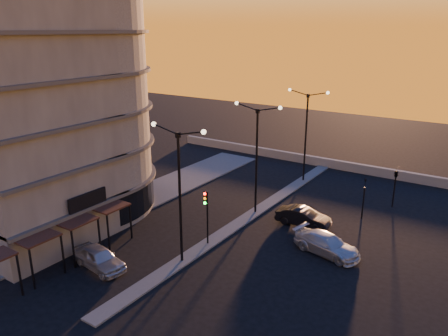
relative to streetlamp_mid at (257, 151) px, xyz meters
The scene contains 14 objects.
ground 11.46m from the streetlamp_mid, 90.00° to the right, with size 120.00×120.00×0.00m, color black.
sidewalk_west 13.30m from the streetlamp_mid, 150.26° to the right, with size 5.00×40.00×0.12m, color #525350.
median 5.53m from the streetlamp_mid, 90.00° to the left, with size 1.20×36.00×0.12m, color #525350.
parapet 16.91m from the streetlamp_mid, 82.87° to the left, with size 44.00×0.50×1.00m, color gray.
building 18.31m from the streetlamp_mid, 144.54° to the right, with size 14.35×17.08×25.00m.
streetlamp_near 10.00m from the streetlamp_mid, 90.00° to the right, with size 4.32×0.32×9.51m.
streetlamp_mid is the anchor object (origin of this frame).
streetlamp_far 10.00m from the streetlamp_mid, 90.00° to the left, with size 4.32×0.32×9.51m.
traffic_light_main 7.62m from the streetlamp_mid, 90.00° to the right, with size 0.28×0.44×4.25m.
signal_east_a 9.67m from the streetlamp_mid, 26.57° to the left, with size 0.13×0.16×3.60m.
signal_east_b 12.67m from the streetlamp_mid, 40.10° to the left, with size 0.42×1.99×3.60m.
car_hatchback 15.06m from the streetlamp_mid, 106.46° to the right, with size 1.73×4.30×1.47m, color #B3B5BB.
car_sedan 6.59m from the streetlamp_mid, ahead, with size 1.52×4.37×1.44m, color black.
car_wagon 9.77m from the streetlamp_mid, 23.51° to the right, with size 1.99×4.90×1.42m, color silver.
Camera 1 is at (17.17, -20.37, 15.22)m, focal length 35.00 mm.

